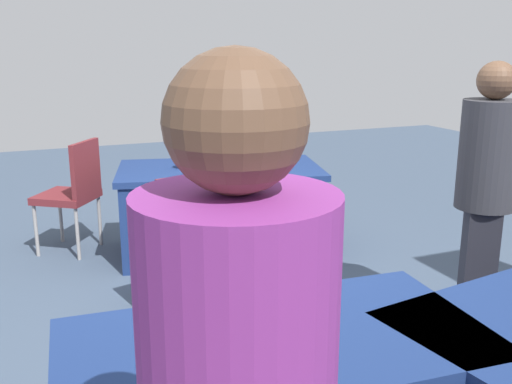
% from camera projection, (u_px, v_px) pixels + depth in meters
% --- Properties ---
extents(ground_plane, '(14.40, 14.40, 0.00)m').
position_uv_depth(ground_plane, '(227.00, 336.00, 3.53)').
color(ground_plane, '#3D4C60').
extents(table_foreground, '(1.82, 1.26, 0.74)m').
position_uv_depth(table_foreground, '(220.00, 210.00, 4.87)').
color(table_foreground, navy).
rests_on(table_foreground, ground).
extents(chair_near_front, '(0.61, 0.61, 0.96)m').
position_uv_depth(chair_near_front, '(73.00, 189.00, 4.84)').
color(chair_near_front, '#9E9993').
rests_on(chair_near_front, ground).
extents(chair_tucked_right, '(0.53, 0.53, 0.98)m').
position_uv_depth(chair_tucked_right, '(180.00, 235.00, 3.62)').
color(chair_tucked_right, '#9E9993').
rests_on(chair_tucked_right, ground).
extents(person_attendee_standing, '(0.47, 0.47, 1.64)m').
position_uv_depth(person_attendee_standing, '(486.00, 188.00, 3.37)').
color(person_attendee_standing, '#26262D').
rests_on(person_attendee_standing, ground).
extents(laptop_silver, '(0.41, 0.40, 0.21)m').
position_uv_depth(laptop_silver, '(218.00, 162.00, 4.81)').
color(laptop_silver, silver).
rests_on(laptop_silver, table_foreground).
extents(yarn_ball, '(0.12, 0.12, 0.12)m').
position_uv_depth(yarn_ball, '(182.00, 161.00, 4.73)').
color(yarn_ball, gray).
rests_on(yarn_ball, table_foreground).
extents(scissors_red, '(0.14, 0.16, 0.01)m').
position_uv_depth(scissors_red, '(265.00, 168.00, 4.73)').
color(scissors_red, red).
rests_on(scissors_red, table_foreground).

